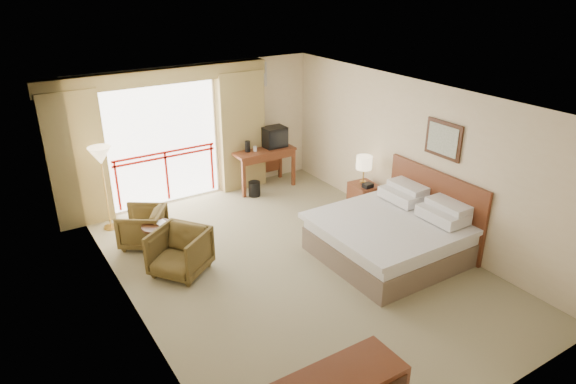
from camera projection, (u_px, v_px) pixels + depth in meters
floor at (294, 265)px, 8.24m from camera, size 7.00×7.00×0.00m
ceiling at (295, 99)px, 7.16m from camera, size 7.00×7.00×0.00m
wall_back at (200, 131)px, 10.41m from camera, size 5.00×0.00×5.00m
wall_front at (490, 307)px, 4.99m from camera, size 5.00×0.00×5.00m
wall_left at (129, 230)px, 6.47m from camera, size 0.00×7.00×7.00m
wall_right at (414, 158)px, 8.93m from camera, size 0.00×7.00×7.00m
balcony_door at (164, 145)px, 10.06m from camera, size 2.40×0.00×2.40m
balcony_railing at (166, 164)px, 10.20m from camera, size 2.09×0.03×1.02m
curtain_left at (77, 160)px, 9.13m from camera, size 1.00×0.26×2.50m
curtain_right at (241, 131)px, 10.75m from camera, size 1.00×0.26×2.50m
valance at (158, 77)px, 9.44m from camera, size 4.40×0.22×0.28m
hvac_vent at (256, 75)px, 10.62m from camera, size 0.50×0.04×0.50m
bed at (391, 236)px, 8.36m from camera, size 2.13×2.06×0.97m
headboard at (434, 207)px, 8.73m from camera, size 0.06×2.10×1.30m
framed_art at (443, 140)px, 8.25m from camera, size 0.04×0.72×0.60m
nightstand at (364, 199)px, 9.84m from camera, size 0.48×0.56×0.63m
table_lamp at (364, 163)px, 9.59m from camera, size 0.30×0.30×0.53m
phone at (368, 185)px, 9.55m from camera, size 0.19×0.15×0.08m
desk at (261, 157)px, 10.99m from camera, size 1.33×0.64×0.87m
tv at (274, 137)px, 10.93m from camera, size 0.48×0.38×0.44m
coffee_maker at (248, 147)px, 10.65m from camera, size 0.14×0.14×0.24m
cup at (255, 149)px, 10.71m from camera, size 0.10×0.10×0.11m
wastebasket at (254, 189)px, 10.71m from camera, size 0.31×0.31×0.31m
armchair_far at (145, 244)px, 8.88m from camera, size 1.00×1.00×0.66m
armchair_near at (182, 272)px, 8.05m from camera, size 1.11×1.10×0.73m
side_table at (158, 235)px, 8.38m from camera, size 0.51×0.51×0.56m
book at (157, 225)px, 8.30m from camera, size 0.19×0.24×0.02m
floor_lamp at (101, 159)px, 8.90m from camera, size 0.40×0.40×1.56m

